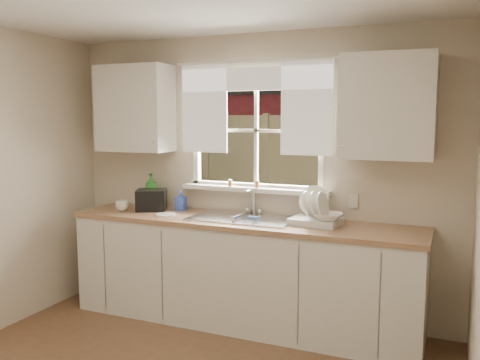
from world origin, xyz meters
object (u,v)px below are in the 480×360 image
at_px(dish_rack, 316,215).
at_px(soap_bottle_a, 151,190).
at_px(cup, 122,206).
at_px(black_appliance, 151,200).

bearing_deg(dish_rack, soap_bottle_a, 175.04).
bearing_deg(cup, dish_rack, -3.26).
bearing_deg(cup, black_appliance, 24.97).
distance_m(cup, black_appliance, 0.27).
relative_size(dish_rack, soap_bottle_a, 1.26).
height_order(dish_rack, cup, dish_rack).
xyz_separation_m(dish_rack, black_appliance, (-1.56, 0.00, 0.02)).
relative_size(soap_bottle_a, cup, 2.63).
xyz_separation_m(cup, black_appliance, (0.23, 0.14, 0.05)).
bearing_deg(dish_rack, cup, -175.51).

